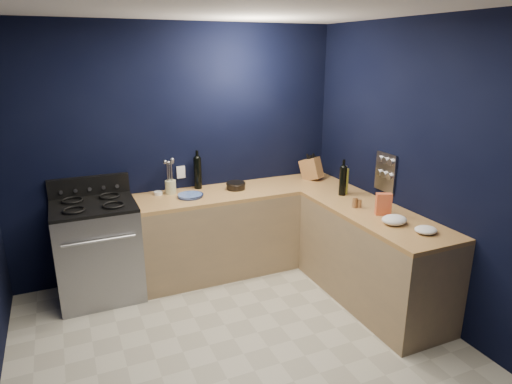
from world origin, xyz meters
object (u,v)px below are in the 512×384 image
plate_stack (190,196)px  utensil_crock (171,187)px  knife_block (311,169)px  gas_range (98,252)px  crouton_bag (383,204)px

plate_stack → utensil_crock: size_ratio=1.77×
knife_block → gas_range: bearing=155.4°
knife_block → crouton_bag: size_ratio=1.20×
utensil_crock → crouton_bag: bearing=-41.0°
plate_stack → crouton_bag: bearing=-39.5°
knife_block → crouton_bag: 1.29m
utensil_crock → crouton_bag: crouton_bag is taller
crouton_bag → gas_range: bearing=177.7°
plate_stack → gas_range: bearing=179.0°
plate_stack → utensil_crock: bearing=127.2°
gas_range → plate_stack: 1.03m
utensil_crock → plate_stack: bearing=-52.8°
gas_range → crouton_bag: (2.38, -1.21, 0.54)m
gas_range → plate_stack: (0.93, -0.02, 0.46)m
plate_stack → utensil_crock: utensil_crock is taller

